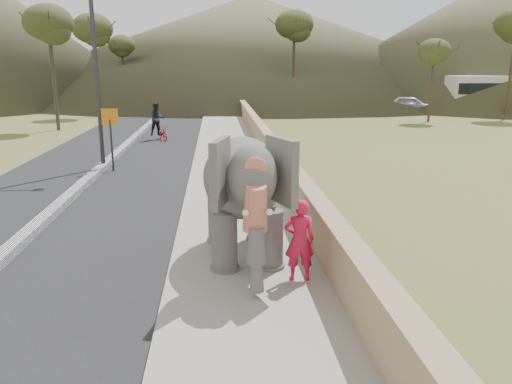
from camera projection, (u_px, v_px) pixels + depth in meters
ground at (251, 311)px, 8.32m from camera, size 160.00×160.00×0.00m
road at (90, 181)px, 17.59m from camera, size 7.00×120.00×0.03m
median at (90, 178)px, 17.57m from camera, size 0.35×120.00×0.22m
walkway at (232, 177)px, 17.96m from camera, size 3.00×120.00×0.15m
parapet at (277, 163)px, 17.97m from camera, size 0.30×120.00×1.10m
lamppost at (102, 41)px, 18.59m from camera, size 1.76×0.36×8.00m
signboard at (111, 129)px, 18.82m from camera, size 0.60×0.08×2.40m
distant_car at (411, 104)px, 42.54m from camera, size 4.55×3.02×1.44m
hill_far at (252, 44)px, 74.58m from camera, size 80.00×80.00×14.00m
elephant_and_man at (244, 195)px, 10.15m from camera, size 2.22×3.65×2.58m
motorcyclist at (159, 124)px, 27.01m from camera, size 1.32×1.65×2.05m
trees at (232, 64)px, 36.43m from camera, size 41.39×34.18×8.98m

